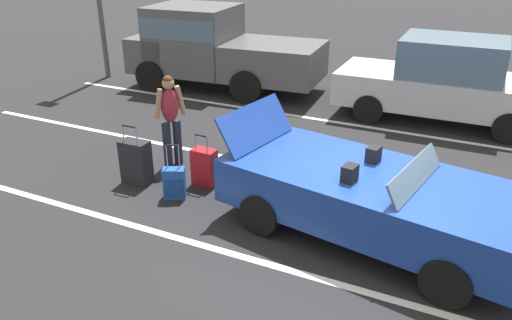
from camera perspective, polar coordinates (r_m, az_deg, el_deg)
The scene contains 11 objects.
ground_plane at distance 7.36m, azimuth 12.53°, elevation -8.20°, with size 80.00×80.00×0.00m, color black.
lot_line_near at distance 6.37m, azimuth 9.74°, elevation -13.69°, with size 18.00×0.12×0.01m, color silver.
lot_line_mid at distance 8.62m, azimuth 14.94°, elevation -3.32°, with size 18.00×0.12×0.01m, color silver.
lot_line_far at distance 11.07m, azimuth 17.85°, elevation 2.64°, with size 18.00×0.12×0.01m, color silver.
convertible_car at distance 7.00m, azimuth 14.45°, elevation -4.58°, with size 4.43×2.44×1.50m.
suitcase_large_black at distance 8.68m, azimuth -13.25°, elevation -0.21°, with size 0.49×0.31×1.04m.
suitcase_medium_bright at distance 8.45m, azimuth -5.78°, elevation -0.78°, with size 0.41×0.26×0.91m.
suitcase_small_carryon at distance 8.11m, azimuth -9.12°, elevation -2.57°, with size 0.39×0.34×0.88m.
traveler_person at distance 9.00m, azimuth -9.53°, elevation 4.87°, with size 0.39×0.56×1.65m.
parked_pickup_truck_near at distance 13.67m, azimuth -5.05°, elevation 12.60°, with size 5.13×2.35×2.10m.
parked_sedan_far at distance 11.85m, azimuth 20.43°, elevation 8.24°, with size 4.53×1.93×1.82m.
Camera 1 is at (1.19, -6.12, 3.90)m, focal length 35.80 mm.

